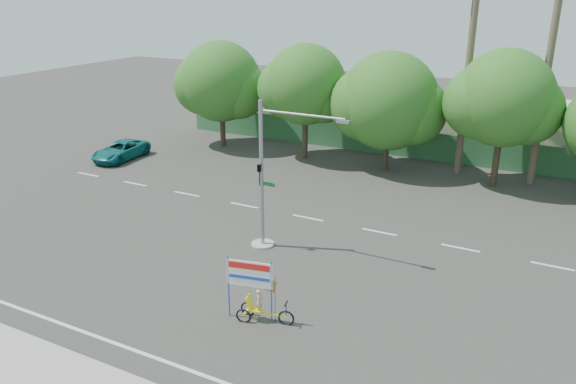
% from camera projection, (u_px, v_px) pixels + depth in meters
% --- Properties ---
extents(ground, '(120.00, 120.00, 0.00)m').
position_uv_depth(ground, '(268.00, 296.00, 22.47)').
color(ground, '#33302D').
rests_on(ground, ground).
extents(fence, '(38.00, 0.08, 2.00)m').
position_uv_depth(fence, '(414.00, 145.00, 40.05)').
color(fence, '#336B3D').
rests_on(fence, ground).
extents(building_left, '(12.00, 8.00, 4.00)m').
position_uv_depth(building_left, '(314.00, 106.00, 47.75)').
color(building_left, beige).
rests_on(building_left, ground).
extents(building_right, '(14.00, 8.00, 3.60)m').
position_uv_depth(building_right, '(542.00, 133.00, 40.09)').
color(building_right, beige).
rests_on(building_right, ground).
extents(tree_far_left, '(7.14, 6.00, 7.96)m').
position_uv_depth(tree_far_left, '(220.00, 84.00, 41.87)').
color(tree_far_left, '#473828').
rests_on(tree_far_left, ground).
extents(tree_left, '(6.66, 5.60, 8.07)m').
position_uv_depth(tree_left, '(305.00, 87.00, 38.75)').
color(tree_left, '#473828').
rests_on(tree_left, ground).
extents(tree_center, '(7.62, 6.40, 7.85)m').
position_uv_depth(tree_center, '(388.00, 104.00, 36.38)').
color(tree_center, '#473828').
rests_on(tree_center, ground).
extents(tree_right, '(6.90, 5.80, 8.36)m').
position_uv_depth(tree_right, '(503.00, 102.00, 33.11)').
color(tree_right, '#473828').
rests_on(tree_right, ground).
extents(palm_tall, '(3.73, 3.79, 17.45)m').
position_uv_depth(palm_tall, '(557.00, 8.00, 31.66)').
color(palm_tall, '#70604C').
rests_on(palm_tall, ground).
extents(palm_short, '(3.73, 3.79, 14.45)m').
position_uv_depth(palm_short, '(472.00, 35.00, 34.15)').
color(palm_short, '#70604C').
rests_on(palm_short, ground).
extents(traffic_signal, '(4.72, 1.10, 7.00)m').
position_uv_depth(traffic_signal, '(267.00, 189.00, 25.72)').
color(traffic_signal, gray).
rests_on(traffic_signal, ground).
extents(trike_billboard, '(2.53, 0.87, 2.52)m').
position_uv_depth(trike_billboard, '(256.00, 296.00, 20.51)').
color(trike_billboard, black).
rests_on(trike_billboard, ground).
extents(pickup_truck, '(2.34, 4.70, 1.28)m').
position_uv_depth(pickup_truck, '(121.00, 150.00, 39.94)').
color(pickup_truck, '#0E6668').
rests_on(pickup_truck, ground).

